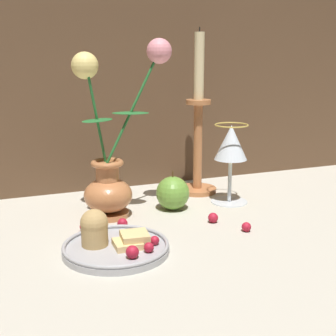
{
  "coord_description": "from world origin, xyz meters",
  "views": [
    {
      "loc": [
        -0.34,
        -0.77,
        0.31
      ],
      "look_at": [
        -0.03,
        0.02,
        0.1
      ],
      "focal_mm": 50.0,
      "sensor_mm": 36.0,
      "label": 1
    }
  ],
  "objects_px": {
    "candlestick": "(198,134)",
    "apple_beside_vase": "(173,193)",
    "vase": "(111,161)",
    "plate_with_pastries": "(112,243)",
    "wine_glass": "(231,146)"
  },
  "relations": [
    {
      "from": "vase",
      "to": "apple_beside_vase",
      "type": "relative_size",
      "value": 4.21
    },
    {
      "from": "apple_beside_vase",
      "to": "plate_with_pastries",
      "type": "bearing_deg",
      "value": -135.82
    },
    {
      "from": "wine_glass",
      "to": "apple_beside_vase",
      "type": "distance_m",
      "value": 0.16
    },
    {
      "from": "vase",
      "to": "apple_beside_vase",
      "type": "bearing_deg",
      "value": -2.93
    },
    {
      "from": "candlestick",
      "to": "apple_beside_vase",
      "type": "xyz_separation_m",
      "value": [
        -0.1,
        -0.09,
        -0.1
      ]
    },
    {
      "from": "vase",
      "to": "wine_glass",
      "type": "height_order",
      "value": "vase"
    },
    {
      "from": "plate_with_pastries",
      "to": "vase",
      "type": "bearing_deg",
      "value": 75.46
    },
    {
      "from": "vase",
      "to": "wine_glass",
      "type": "distance_m",
      "value": 0.25
    },
    {
      "from": "plate_with_pastries",
      "to": "apple_beside_vase",
      "type": "distance_m",
      "value": 0.23
    },
    {
      "from": "vase",
      "to": "candlestick",
      "type": "bearing_deg",
      "value": 21.47
    },
    {
      "from": "plate_with_pastries",
      "to": "wine_glass",
      "type": "height_order",
      "value": "wine_glass"
    },
    {
      "from": "plate_with_pastries",
      "to": "wine_glass",
      "type": "distance_m",
      "value": 0.35
    },
    {
      "from": "vase",
      "to": "candlestick",
      "type": "distance_m",
      "value": 0.24
    },
    {
      "from": "candlestick",
      "to": "apple_beside_vase",
      "type": "bearing_deg",
      "value": -136.22
    },
    {
      "from": "plate_with_pastries",
      "to": "candlestick",
      "type": "xyz_separation_m",
      "value": [
        0.27,
        0.26,
        0.12
      ]
    }
  ]
}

